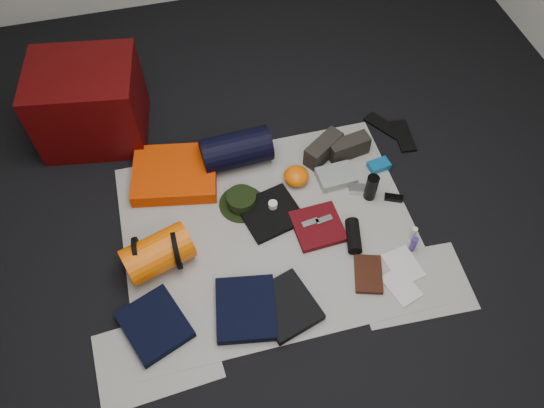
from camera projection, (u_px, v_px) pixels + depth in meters
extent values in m
cube|color=black|center=(270.00, 233.00, 2.96)|extent=(4.50, 4.50, 0.02)
cube|color=beige|center=(270.00, 231.00, 2.95)|extent=(1.60, 1.30, 0.01)
cube|color=beige|center=(157.00, 356.00, 2.55)|extent=(0.61, 0.44, 0.00)
cube|color=beige|center=(413.00, 284.00, 2.77)|extent=(0.60, 0.43, 0.00)
cube|color=#450505|center=(89.00, 103.00, 3.17)|extent=(0.68, 0.60, 0.51)
cube|color=#DE3A02|center=(175.00, 174.00, 3.12)|extent=(0.55, 0.48, 0.09)
cylinder|color=#E95B03|center=(158.00, 254.00, 2.75)|extent=(0.40, 0.30, 0.21)
cylinder|color=black|center=(138.00, 257.00, 2.74)|extent=(0.02, 0.22, 0.22)
cylinder|color=black|center=(177.00, 249.00, 2.76)|extent=(0.02, 0.22, 0.22)
cylinder|color=black|center=(236.00, 150.00, 3.15)|extent=(0.42, 0.24, 0.22)
cylinder|color=black|center=(242.00, 204.00, 3.05)|extent=(0.29, 0.29, 0.01)
cylinder|color=black|center=(241.00, 200.00, 3.02)|extent=(0.17, 0.17, 0.08)
cube|color=#28251F|center=(323.00, 149.00, 3.21)|extent=(0.27, 0.23, 0.13)
cube|color=#28251F|center=(349.00, 147.00, 3.22)|extent=(0.27, 0.14, 0.13)
cube|color=black|center=(383.00, 125.00, 3.40)|extent=(0.21, 0.26, 0.01)
cube|color=black|center=(403.00, 136.00, 3.35)|extent=(0.12, 0.27, 0.01)
cube|color=black|center=(155.00, 325.00, 2.61)|extent=(0.38, 0.40, 0.05)
cube|color=black|center=(246.00, 309.00, 2.66)|extent=(0.35, 0.39, 0.05)
cube|color=black|center=(286.00, 306.00, 2.67)|extent=(0.35, 0.37, 0.05)
cube|color=black|center=(271.00, 213.00, 3.00)|extent=(0.37, 0.36, 0.03)
cube|color=#51080D|center=(318.00, 227.00, 2.95)|extent=(0.28, 0.28, 0.04)
ellipsoid|color=#E95B03|center=(296.00, 176.00, 3.11)|extent=(0.19, 0.19, 0.10)
cube|color=gray|center=(336.00, 176.00, 3.14)|extent=(0.22, 0.17, 0.05)
cylinder|color=black|center=(371.00, 187.00, 3.01)|extent=(0.08, 0.08, 0.18)
cylinder|color=black|center=(353.00, 236.00, 2.89)|extent=(0.12, 0.21, 0.08)
cube|color=silver|center=(358.00, 189.00, 3.09)|extent=(0.11, 0.09, 0.04)
cube|color=#0E5587|center=(379.00, 165.00, 3.19)|extent=(0.14, 0.10, 0.04)
cylinder|color=#3D2476|center=(413.00, 244.00, 2.84)|extent=(0.04, 0.04, 0.10)
cylinder|color=silver|center=(413.00, 233.00, 2.89)|extent=(0.03, 0.03, 0.09)
cube|color=black|center=(368.00, 274.00, 2.78)|extent=(0.20, 0.25, 0.03)
cube|color=beige|center=(401.00, 287.00, 2.75)|extent=(0.19, 0.23, 0.01)
cube|color=beige|center=(403.00, 265.00, 2.83)|extent=(0.19, 0.23, 0.01)
cube|color=black|center=(394.00, 198.00, 3.06)|extent=(0.11, 0.08, 0.03)
cube|color=silver|center=(173.00, 336.00, 2.60)|extent=(0.09, 0.09, 0.01)
cylinder|color=silver|center=(273.00, 205.00, 2.99)|extent=(0.05, 0.05, 0.04)
cube|color=silver|center=(310.00, 223.00, 2.93)|extent=(0.10, 0.05, 0.01)
cube|color=silver|center=(324.00, 220.00, 2.94)|extent=(0.10, 0.05, 0.01)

